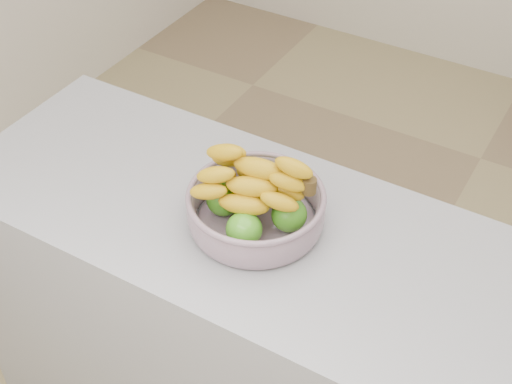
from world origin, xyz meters
TOP-DOWN VIEW (x-y plane):
  - ground at (0.00, 0.00)m, footprint 4.00×4.00m
  - counter at (0.00, -0.48)m, footprint 2.00×0.60m
  - fruit_bowl at (-0.21, -0.48)m, footprint 0.33×0.33m

SIDE VIEW (x-z plane):
  - ground at x=0.00m, z-range 0.00..0.00m
  - counter at x=0.00m, z-range 0.00..0.90m
  - fruit_bowl at x=-0.21m, z-range 0.86..1.06m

